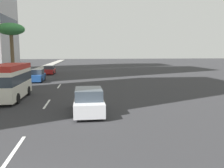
% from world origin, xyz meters
% --- Properties ---
extents(ground_plane, '(198.00, 198.00, 0.00)m').
position_xyz_m(ground_plane, '(31.50, 0.00, 0.00)').
color(ground_plane, '#2D2D30').
extents(sidewalk_right, '(162.00, 2.64, 0.15)m').
position_xyz_m(sidewalk_right, '(31.50, 7.31, 0.07)').
color(sidewalk_right, '#9E9B93').
rests_on(sidewalk_right, ground_plane).
extents(lane_stripe_near, '(3.20, 0.16, 0.01)m').
position_xyz_m(lane_stripe_near, '(4.40, 0.00, 0.01)').
color(lane_stripe_near, silver).
rests_on(lane_stripe_near, ground_plane).
extents(lane_stripe_mid, '(3.20, 0.16, 0.01)m').
position_xyz_m(lane_stripe_mid, '(13.19, 0.00, 0.01)').
color(lane_stripe_mid, silver).
rests_on(lane_stripe_mid, ground_plane).
extents(lane_stripe_far, '(3.20, 0.16, 0.01)m').
position_xyz_m(lane_stripe_far, '(22.82, 0.00, 0.01)').
color(lane_stripe_far, silver).
rests_on(lane_stripe_far, ground_plane).
extents(car_lead, '(4.43, 1.95, 1.69)m').
position_xyz_m(car_lead, '(10.03, -3.22, 0.80)').
color(car_lead, silver).
rests_on(car_lead, ground_plane).
extents(car_second, '(4.14, 1.92, 1.69)m').
position_xyz_m(car_second, '(27.69, 3.51, 0.79)').
color(car_second, '#1E478C').
rests_on(car_second, ground_plane).
extents(car_third, '(4.21, 1.88, 1.56)m').
position_xyz_m(car_third, '(38.35, 3.26, 0.74)').
color(car_third, '#A51E1E').
rests_on(car_third, ground_plane).
extents(minibus_fourth, '(6.41, 2.36, 3.02)m').
position_xyz_m(minibus_fourth, '(15.44, 3.38, 1.66)').
color(minibus_fourth, silver).
rests_on(minibus_fourth, ground_plane).
extents(pedestrian_near_lamp, '(0.34, 0.39, 1.60)m').
position_xyz_m(pedestrian_near_lamp, '(29.89, 6.94, 1.03)').
color(pedestrian_near_lamp, red).
rests_on(pedestrian_near_lamp, sidewalk_right).
extents(palm_tree, '(3.84, 3.84, 8.04)m').
position_xyz_m(palm_tree, '(30.48, 7.35, 7.09)').
color(palm_tree, brown).
rests_on(palm_tree, sidewalk_right).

